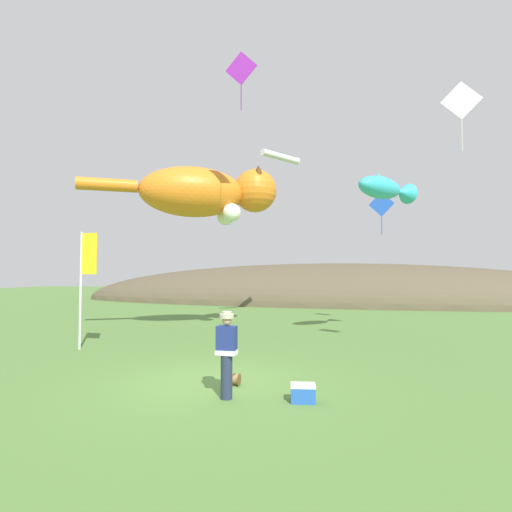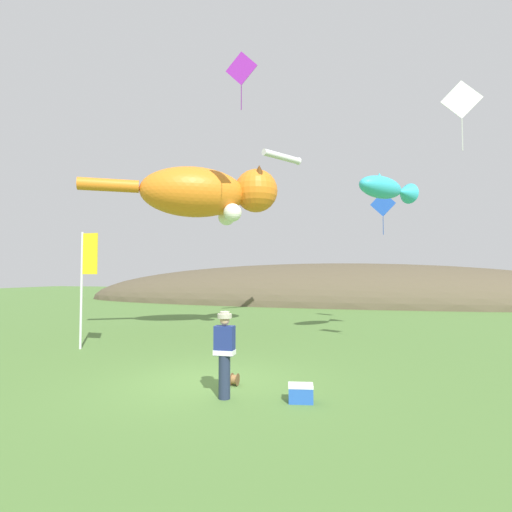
{
  "view_description": "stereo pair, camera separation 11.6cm",
  "coord_description": "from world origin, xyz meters",
  "px_view_note": "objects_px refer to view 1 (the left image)",
  "views": [
    {
      "loc": [
        3.64,
        -8.78,
        2.55
      ],
      "look_at": [
        0.0,
        4.0,
        3.15
      ],
      "focal_mm": 28.0,
      "sensor_mm": 36.0,
      "label": 1
    },
    {
      "loc": [
        3.75,
        -8.74,
        2.55
      ],
      "look_at": [
        0.0,
        4.0,
        3.15
      ],
      "focal_mm": 28.0,
      "sensor_mm": 36.0,
      "label": 2
    }
  ],
  "objects_px": {
    "festival_attendant": "(227,352)",
    "kite_diamond_blue": "(381,205)",
    "picnic_cooler": "(303,393)",
    "kite_fish_windsock": "(385,189)",
    "kite_tube_streamer": "(281,157)",
    "kite_diamond_violet": "(241,69)",
    "kite_giant_cat": "(207,193)",
    "kite_spool": "(236,379)",
    "festival_banner_pole": "(85,272)",
    "kite_diamond_white": "(461,101)"
  },
  "relations": [
    {
      "from": "festival_attendant",
      "to": "kite_diamond_blue",
      "type": "height_order",
      "value": "kite_diamond_blue"
    },
    {
      "from": "picnic_cooler",
      "to": "kite_fish_windsock",
      "type": "relative_size",
      "value": 0.18
    },
    {
      "from": "kite_tube_streamer",
      "to": "kite_diamond_blue",
      "type": "bearing_deg",
      "value": -10.29
    },
    {
      "from": "kite_tube_streamer",
      "to": "kite_diamond_blue",
      "type": "xyz_separation_m",
      "value": [
        5.27,
        -0.96,
        -3.08
      ]
    },
    {
      "from": "festival_attendant",
      "to": "kite_diamond_violet",
      "type": "distance_m",
      "value": 10.69
    },
    {
      "from": "picnic_cooler",
      "to": "kite_diamond_violet",
      "type": "relative_size",
      "value": 0.25
    },
    {
      "from": "kite_giant_cat",
      "to": "kite_diamond_blue",
      "type": "distance_m",
      "value": 8.62
    },
    {
      "from": "picnic_cooler",
      "to": "kite_fish_windsock",
      "type": "xyz_separation_m",
      "value": [
        1.94,
        8.34,
        5.72
      ]
    },
    {
      "from": "kite_giant_cat",
      "to": "kite_fish_windsock",
      "type": "bearing_deg",
      "value": -0.92
    },
    {
      "from": "kite_fish_windsock",
      "to": "kite_tube_streamer",
      "type": "relative_size",
      "value": 1.23
    },
    {
      "from": "festival_attendant",
      "to": "kite_spool",
      "type": "bearing_deg",
      "value": 96.83
    },
    {
      "from": "festival_banner_pole",
      "to": "kite_diamond_white",
      "type": "bearing_deg",
      "value": 3.05
    },
    {
      "from": "festival_banner_pole",
      "to": "kite_fish_windsock",
      "type": "distance_m",
      "value": 11.56
    },
    {
      "from": "kite_diamond_violet",
      "to": "kite_giant_cat",
      "type": "bearing_deg",
      "value": 130.44
    },
    {
      "from": "kite_diamond_violet",
      "to": "festival_attendant",
      "type": "bearing_deg",
      "value": -74.77
    },
    {
      "from": "festival_attendant",
      "to": "festival_banner_pole",
      "type": "xyz_separation_m",
      "value": [
        -6.47,
        3.67,
        1.66
      ]
    },
    {
      "from": "kite_giant_cat",
      "to": "kite_fish_windsock",
      "type": "height_order",
      "value": "kite_giant_cat"
    },
    {
      "from": "kite_tube_streamer",
      "to": "kite_diamond_white",
      "type": "height_order",
      "value": "kite_tube_streamer"
    },
    {
      "from": "kite_fish_windsock",
      "to": "kite_diamond_white",
      "type": "height_order",
      "value": "kite_diamond_white"
    },
    {
      "from": "kite_spool",
      "to": "kite_diamond_white",
      "type": "bearing_deg",
      "value": 31.36
    },
    {
      "from": "kite_tube_streamer",
      "to": "kite_spool",
      "type": "bearing_deg",
      "value": -82.35
    },
    {
      "from": "kite_spool",
      "to": "kite_fish_windsock",
      "type": "bearing_deg",
      "value": 64.67
    },
    {
      "from": "festival_attendant",
      "to": "kite_spool",
      "type": "xyz_separation_m",
      "value": [
        -0.11,
        0.96,
        -0.81
      ]
    },
    {
      "from": "kite_fish_windsock",
      "to": "kite_diamond_blue",
      "type": "xyz_separation_m",
      "value": [
        -0.03,
        4.18,
        0.07
      ]
    },
    {
      "from": "festival_attendant",
      "to": "kite_spool",
      "type": "relative_size",
      "value": 6.37
    },
    {
      "from": "kite_giant_cat",
      "to": "kite_diamond_blue",
      "type": "height_order",
      "value": "kite_giant_cat"
    },
    {
      "from": "picnic_cooler",
      "to": "kite_diamond_blue",
      "type": "bearing_deg",
      "value": 81.33
    },
    {
      "from": "kite_diamond_violet",
      "to": "kite_tube_streamer",
      "type": "bearing_deg",
      "value": 92.16
    },
    {
      "from": "festival_attendant",
      "to": "kite_diamond_white",
      "type": "distance_m",
      "value": 9.41
    },
    {
      "from": "kite_spool",
      "to": "picnic_cooler",
      "type": "relative_size",
      "value": 0.51
    },
    {
      "from": "kite_fish_windsock",
      "to": "festival_attendant",
      "type": "bearing_deg",
      "value": -112.14
    },
    {
      "from": "kite_tube_streamer",
      "to": "kite_diamond_violet",
      "type": "height_order",
      "value": "kite_diamond_violet"
    },
    {
      "from": "kite_fish_windsock",
      "to": "kite_tube_streamer",
      "type": "height_order",
      "value": "kite_tube_streamer"
    },
    {
      "from": "kite_spool",
      "to": "picnic_cooler",
      "type": "height_order",
      "value": "picnic_cooler"
    },
    {
      "from": "festival_banner_pole",
      "to": "picnic_cooler",
      "type": "bearing_deg",
      "value": -23.36
    },
    {
      "from": "kite_tube_streamer",
      "to": "kite_diamond_white",
      "type": "distance_m",
      "value": 11.95
    },
    {
      "from": "kite_spool",
      "to": "kite_tube_streamer",
      "type": "relative_size",
      "value": 0.11
    },
    {
      "from": "kite_diamond_violet",
      "to": "kite_diamond_white",
      "type": "xyz_separation_m",
      "value": [
        6.89,
        -1.28,
        -2.56
      ]
    },
    {
      "from": "kite_spool",
      "to": "picnic_cooler",
      "type": "xyz_separation_m",
      "value": [
        1.65,
        -0.75,
        0.04
      ]
    },
    {
      "from": "kite_diamond_violet",
      "to": "kite_diamond_blue",
      "type": "xyz_separation_m",
      "value": [
        4.97,
        7.15,
        -3.96
      ]
    },
    {
      "from": "festival_banner_pole",
      "to": "kite_diamond_blue",
      "type": "bearing_deg",
      "value": 42.4
    },
    {
      "from": "kite_giant_cat",
      "to": "kite_tube_streamer",
      "type": "relative_size",
      "value": 3.06
    },
    {
      "from": "kite_spool",
      "to": "kite_diamond_violet",
      "type": "bearing_deg",
      "value": 106.91
    },
    {
      "from": "festival_attendant",
      "to": "kite_giant_cat",
      "type": "height_order",
      "value": "kite_giant_cat"
    },
    {
      "from": "picnic_cooler",
      "to": "kite_diamond_violet",
      "type": "height_order",
      "value": "kite_diamond_violet"
    },
    {
      "from": "festival_attendant",
      "to": "picnic_cooler",
      "type": "distance_m",
      "value": 1.74
    },
    {
      "from": "festival_banner_pole",
      "to": "kite_tube_streamer",
      "type": "relative_size",
      "value": 1.59
    },
    {
      "from": "kite_giant_cat",
      "to": "picnic_cooler",
      "type": "bearing_deg",
      "value": -56.06
    },
    {
      "from": "kite_giant_cat",
      "to": "kite_tube_streamer",
      "type": "bearing_deg",
      "value": 65.09
    },
    {
      "from": "festival_attendant",
      "to": "kite_diamond_blue",
      "type": "distance_m",
      "value": 14.12
    }
  ]
}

